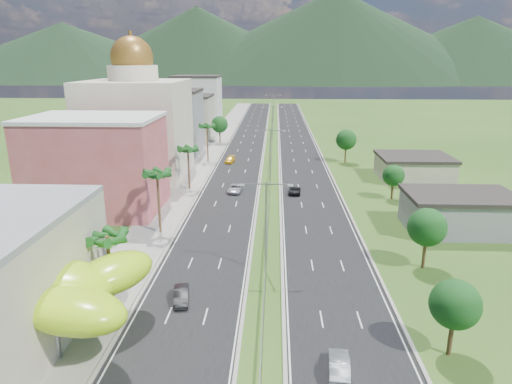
# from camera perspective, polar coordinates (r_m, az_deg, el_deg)

# --- Properties ---
(ground) EXTENTS (500.00, 500.00, 0.00)m
(ground) POSITION_cam_1_polar(r_m,az_deg,el_deg) (46.12, 0.90, -15.46)
(ground) COLOR #2D5119
(ground) RESTS_ON ground
(road_left) EXTENTS (11.00, 260.00, 0.04)m
(road_left) POSITION_cam_1_polar(r_m,az_deg,el_deg) (131.71, -1.30, 5.73)
(road_left) COLOR black
(road_left) RESTS_ON ground
(road_right) EXTENTS (11.00, 260.00, 0.04)m
(road_right) POSITION_cam_1_polar(r_m,az_deg,el_deg) (131.60, 5.26, 5.65)
(road_right) COLOR black
(road_right) RESTS_ON ground
(sidewalk_left) EXTENTS (7.00, 260.00, 0.12)m
(sidewalk_left) POSITION_cam_1_polar(r_m,az_deg,el_deg) (132.65, -5.42, 5.75)
(sidewalk_left) COLOR gray
(sidewalk_left) RESTS_ON ground
(median_guardrail) EXTENTS (0.10, 216.06, 0.76)m
(median_guardrail) POSITION_cam_1_polar(r_m,az_deg,el_deg) (113.66, 1.90, 4.32)
(median_guardrail) COLOR gray
(median_guardrail) RESTS_ON ground
(streetlight_median_b) EXTENTS (6.04, 0.25, 11.00)m
(streetlight_median_b) POSITION_cam_1_polar(r_m,az_deg,el_deg) (52.23, 1.24, -3.30)
(streetlight_median_b) COLOR gray
(streetlight_median_b) RESTS_ON ground
(streetlight_median_c) EXTENTS (6.04, 0.25, 11.00)m
(streetlight_median_c) POSITION_cam_1_polar(r_m,az_deg,el_deg) (90.89, 1.79, 5.21)
(streetlight_median_c) COLOR gray
(streetlight_median_c) RESTS_ON ground
(streetlight_median_d) EXTENTS (6.04, 0.25, 11.00)m
(streetlight_median_d) POSITION_cam_1_polar(r_m,az_deg,el_deg) (135.32, 2.03, 8.89)
(streetlight_median_d) COLOR gray
(streetlight_median_d) RESTS_ON ground
(streetlight_median_e) EXTENTS (6.04, 0.25, 11.00)m
(streetlight_median_e) POSITION_cam_1_polar(r_m,az_deg,el_deg) (180.04, 2.15, 10.75)
(streetlight_median_e) COLOR gray
(streetlight_median_e) RESTS_ON ground
(lime_canopy) EXTENTS (18.00, 15.00, 7.40)m
(lime_canopy) POSITION_cam_1_polar(r_m,az_deg,el_deg) (45.27, -25.92, -10.68)
(lime_canopy) COLOR #A9E115
(lime_canopy) RESTS_ON ground
(pink_shophouse) EXTENTS (20.00, 15.00, 15.00)m
(pink_shophouse) POSITION_cam_1_polar(r_m,az_deg,el_deg) (78.66, -19.27, 3.09)
(pink_shophouse) COLOR #B34949
(pink_shophouse) RESTS_ON ground
(domed_building) EXTENTS (20.00, 20.00, 28.70)m
(domed_building) POSITION_cam_1_polar(r_m,az_deg,el_deg) (99.38, -14.69, 8.34)
(domed_building) COLOR beige
(domed_building) RESTS_ON ground
(midrise_grey) EXTENTS (16.00, 15.00, 16.00)m
(midrise_grey) POSITION_cam_1_polar(r_m,az_deg,el_deg) (123.49, -10.79, 8.48)
(midrise_grey) COLOR gray
(midrise_grey) RESTS_ON ground
(midrise_beige) EXTENTS (16.00, 15.00, 13.00)m
(midrise_beige) POSITION_cam_1_polar(r_m,az_deg,el_deg) (145.02, -8.81, 9.11)
(midrise_beige) COLOR #A19A84
(midrise_beige) RESTS_ON ground
(midrise_white) EXTENTS (16.00, 15.00, 18.00)m
(midrise_white) POSITION_cam_1_polar(r_m,az_deg,el_deg) (167.24, -7.34, 10.98)
(midrise_white) COLOR silver
(midrise_white) RESTS_ON ground
(shed_near) EXTENTS (15.00, 10.00, 5.00)m
(shed_near) POSITION_cam_1_polar(r_m,az_deg,el_deg) (72.97, 24.07, -2.51)
(shed_near) COLOR gray
(shed_near) RESTS_ON ground
(shed_far) EXTENTS (14.00, 12.00, 4.40)m
(shed_far) POSITION_cam_1_polar(r_m,az_deg,el_deg) (101.00, 19.10, 2.80)
(shed_far) COLOR #A19A84
(shed_far) RESTS_ON ground
(palm_tree_b) EXTENTS (3.60, 3.60, 8.10)m
(palm_tree_b) POSITION_cam_1_polar(r_m,az_deg,el_deg) (47.58, -18.09, -5.75)
(palm_tree_b) COLOR #47301C
(palm_tree_b) RESTS_ON ground
(palm_tree_c) EXTENTS (3.60, 3.60, 9.60)m
(palm_tree_c) POSITION_cam_1_polar(r_m,az_deg,el_deg) (65.29, -12.26, 1.97)
(palm_tree_c) COLOR #47301C
(palm_tree_c) RESTS_ON ground
(palm_tree_d) EXTENTS (3.60, 3.60, 8.60)m
(palm_tree_d) POSITION_cam_1_polar(r_m,az_deg,el_deg) (87.39, -8.51, 5.12)
(palm_tree_d) COLOR #47301C
(palm_tree_d) RESTS_ON ground
(palm_tree_e) EXTENTS (3.60, 3.60, 9.40)m
(palm_tree_e) POSITION_cam_1_polar(r_m,az_deg,el_deg) (111.56, -6.14, 8.02)
(palm_tree_e) COLOR #47301C
(palm_tree_e) RESTS_ON ground
(leafy_tree_lfar) EXTENTS (4.90, 4.90, 8.05)m
(leafy_tree_lfar) POSITION_cam_1_polar(r_m,az_deg,el_deg) (136.47, -4.57, 8.42)
(leafy_tree_lfar) COLOR #47301C
(leafy_tree_lfar) RESTS_ON ground
(leafy_tree_ra) EXTENTS (4.20, 4.20, 6.90)m
(leafy_tree_ra) POSITION_cam_1_polar(r_m,az_deg,el_deg) (42.14, 23.63, -12.76)
(leafy_tree_ra) COLOR #47301C
(leafy_tree_ra) RESTS_ON ground
(leafy_tree_rb) EXTENTS (4.55, 4.55, 7.47)m
(leafy_tree_rb) POSITION_cam_1_polar(r_m,az_deg,el_deg) (57.53, 20.60, -4.16)
(leafy_tree_rb) COLOR #47301C
(leafy_tree_rb) RESTS_ON ground
(leafy_tree_rc) EXTENTS (3.85, 3.85, 6.33)m
(leafy_tree_rc) POSITION_cam_1_polar(r_m,az_deg,el_deg) (84.31, 16.82, 1.97)
(leafy_tree_rc) COLOR #47301C
(leafy_tree_rc) RESTS_ON ground
(leafy_tree_rd) EXTENTS (4.90, 4.90, 8.05)m
(leafy_tree_rd) POSITION_cam_1_polar(r_m,az_deg,el_deg) (112.07, 11.21, 6.43)
(leafy_tree_rd) COLOR #47301C
(leafy_tree_rd) RESTS_ON ground
(mountain_ridge) EXTENTS (860.00, 140.00, 90.00)m
(mountain_ridge) POSITION_cam_1_polar(r_m,az_deg,el_deg) (493.32, 9.56, 13.31)
(mountain_ridge) COLOR black
(mountain_ridge) RESTS_ON ground
(car_dark_left) EXTENTS (2.17, 4.42, 1.39)m
(car_dark_left) POSITION_cam_1_polar(r_m,az_deg,el_deg) (49.05, -9.33, -12.61)
(car_dark_left) COLOR black
(car_dark_left) RESTS_ON road_left
(car_silver_mid_left) EXTENTS (2.65, 5.20, 1.41)m
(car_silver_mid_left) POSITION_cam_1_polar(r_m,az_deg,el_deg) (86.04, -2.62, 0.44)
(car_silver_mid_left) COLOR #A8AAAF
(car_silver_mid_left) RESTS_ON road_left
(car_yellow_far_left) EXTENTS (2.42, 4.96, 1.39)m
(car_yellow_far_left) POSITION_cam_1_polar(r_m,az_deg,el_deg) (110.86, -3.26, 4.05)
(car_yellow_far_left) COLOR yellow
(car_yellow_far_left) RESTS_ON road_left
(car_silver_right) EXTENTS (2.04, 4.74, 1.52)m
(car_silver_right) POSITION_cam_1_polar(r_m,az_deg,el_deg) (39.38, 10.35, -20.61)
(car_silver_right) COLOR #979A9E
(car_silver_right) RESTS_ON road_right
(car_dark_far_right) EXTENTS (2.50, 4.76, 1.28)m
(car_dark_far_right) POSITION_cam_1_polar(r_m,az_deg,el_deg) (85.35, 4.85, 0.22)
(car_dark_far_right) COLOR black
(car_dark_far_right) RESTS_ON road_right
(motorcycle) EXTENTS (0.86, 2.21, 1.38)m
(motorcycle) POSITION_cam_1_polar(r_m,az_deg,el_deg) (48.25, -9.47, -13.15)
(motorcycle) COLOR black
(motorcycle) RESTS_ON road_left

